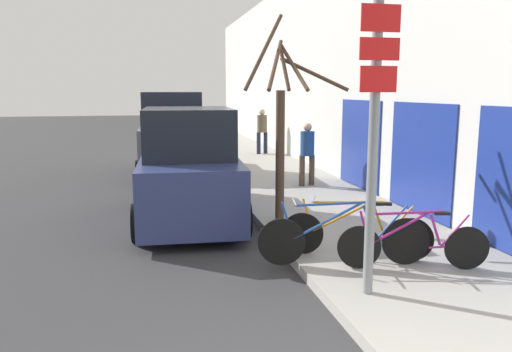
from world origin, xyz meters
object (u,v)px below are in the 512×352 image
at_px(signpost, 374,136).
at_px(pedestrian_near, 307,150).
at_px(pedestrian_far, 262,128).
at_px(parked_car_1, 173,138).
at_px(bicycle_0, 413,244).
at_px(street_tree, 282,130).
at_px(bicycle_2, 356,232).
at_px(bicycle_1, 344,238).
at_px(parked_car_0, 189,171).

height_order(signpost, pedestrian_near, signpost).
bearing_deg(pedestrian_near, pedestrian_far, 79.50).
bearing_deg(signpost, parked_car_1, 99.79).
xyz_separation_m(bicycle_0, street_tree, (-1.11, 2.79, 1.37)).
bearing_deg(street_tree, bicycle_2, -75.66).
xyz_separation_m(bicycle_0, bicycle_2, (-0.56, 0.64, 0.01)).
xyz_separation_m(bicycle_1, pedestrian_far, (1.77, 12.45, 0.60)).
relative_size(parked_car_0, pedestrian_far, 2.55).
xyz_separation_m(bicycle_2, pedestrian_far, (1.46, 12.17, 0.62)).
relative_size(signpost, bicycle_0, 1.74).
xyz_separation_m(bicycle_0, pedestrian_far, (0.90, 12.81, 0.64)).
xyz_separation_m(bicycle_0, pedestrian_near, (0.52, 6.18, 0.57)).
bearing_deg(bicycle_2, street_tree, 38.31).
bearing_deg(bicycle_2, parked_car_0, 58.12).
bearing_deg(parked_car_1, bicycle_2, -73.35).
bearing_deg(street_tree, signpost, -87.56).
bearing_deg(parked_car_0, parked_car_1, 93.37).
relative_size(signpost, parked_car_1, 0.83).
distance_m(bicycle_2, pedestrian_far, 12.28).
relative_size(bicycle_1, parked_car_0, 0.54).
height_order(signpost, bicycle_2, signpost).
relative_size(signpost, pedestrian_near, 2.18).
height_order(bicycle_0, pedestrian_far, pedestrian_far).
height_order(signpost, parked_car_1, signpost).
relative_size(signpost, pedestrian_far, 2.03).
bearing_deg(bicycle_2, pedestrian_near, 12.92).
distance_m(bicycle_1, parked_car_1, 9.31).
xyz_separation_m(signpost, parked_car_0, (-1.75, 4.46, -1.04)).
bearing_deg(street_tree, parked_car_1, 103.45).
bearing_deg(pedestrian_near, street_tree, -122.90).
distance_m(bicycle_1, parked_car_0, 3.94).
bearing_deg(parked_car_0, pedestrian_far, 71.57).
bearing_deg(parked_car_1, signpost, -77.23).
height_order(bicycle_1, street_tree, street_tree).
bearing_deg(parked_car_0, signpost, -65.17).
height_order(signpost, street_tree, street_tree).
bearing_deg(street_tree, pedestrian_far, 78.68).
bearing_deg(bicycle_1, pedestrian_far, 3.64).
xyz_separation_m(parked_car_0, pedestrian_far, (3.61, 9.00, 0.13)).
height_order(parked_car_0, parked_car_1, parked_car_1).
bearing_deg(bicycle_2, bicycle_1, 156.35).
height_order(signpost, bicycle_0, signpost).
bearing_deg(signpost, bicycle_0, 33.94).
height_order(bicycle_0, street_tree, street_tree).
distance_m(signpost, pedestrian_near, 7.05).
distance_m(bicycle_2, parked_car_1, 9.10).
distance_m(signpost, parked_car_1, 10.30).
xyz_separation_m(signpost, pedestrian_far, (1.86, 13.46, -0.91)).
bearing_deg(pedestrian_near, signpost, -109.51).
xyz_separation_m(parked_car_1, pedestrian_near, (3.23, -3.28, -0.05)).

